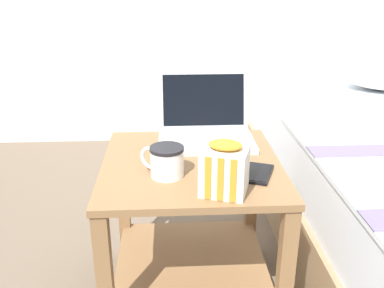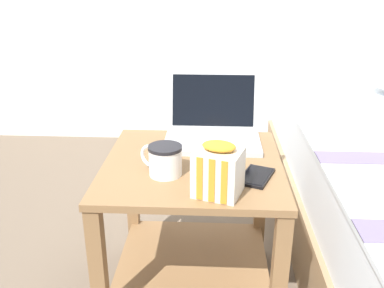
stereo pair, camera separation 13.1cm
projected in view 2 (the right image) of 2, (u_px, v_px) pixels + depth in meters
The scene contains 5 objects.
bedside_table at pixel (193, 214), 1.45m from camera, with size 0.57×0.58×0.54m.
laptop at pixel (213, 128), 1.54m from camera, with size 0.34×0.28×0.23m.
mug_front_left at pixel (164, 159), 1.27m from camera, with size 0.13×0.10×0.09m.
snack_bag at pixel (218, 170), 1.16m from camera, with size 0.15×0.14×0.15m.
cell_phone at pixel (256, 176), 1.27m from camera, with size 0.12×0.16×0.01m.
Camera 2 is at (0.06, -1.25, 1.11)m, focal length 40.00 mm.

